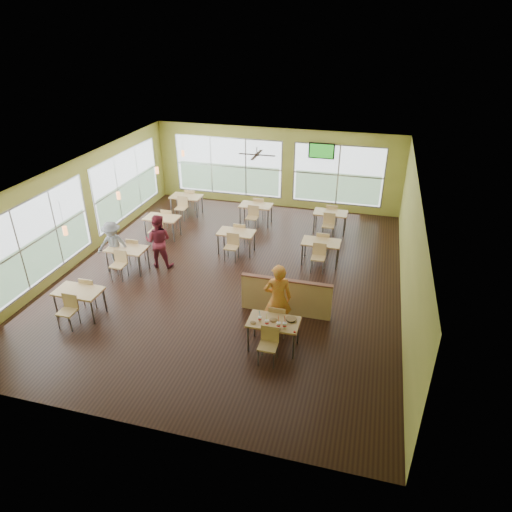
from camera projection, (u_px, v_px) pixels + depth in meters
The scene contains 20 objects.
room at pixel (230, 227), 13.22m from camera, with size 12.00×12.04×3.20m.
window_bays at pixel (187, 189), 16.51m from camera, with size 9.24×10.24×2.38m.
main_table at pixel (274, 325), 10.66m from camera, with size 1.22×1.52×0.87m.
half_wall_divider at pixel (286, 297), 11.95m from camera, with size 2.40×0.14×1.04m.
dining_tables at pixel (217, 230), 15.38m from camera, with size 6.92×8.72×0.87m.
pendant_lights at pixel (138, 183), 14.13m from camera, with size 0.11×7.31×0.86m.
ceiling_fan at pixel (257, 155), 15.15m from camera, with size 1.25×1.25×0.29m.
tv_backwall at pixel (322, 151), 17.45m from camera, with size 1.00×0.07×0.60m.
man_plaid at pixel (278, 299), 11.09m from camera, with size 0.69×0.45×1.89m, color #E94919.
patron_maroon at pixel (158, 241), 14.11m from camera, with size 0.84×0.65×1.72m, color maroon.
patron_grey at pixel (113, 246), 13.99m from camera, with size 1.02×0.59×1.58m, color slate.
cup_blue at pixel (260, 319), 10.58m from camera, with size 0.09×0.09×0.32m.
cup_yellow at pixel (267, 322), 10.44m from camera, with size 0.10×0.10×0.35m.
cup_red_near at pixel (278, 325), 10.35m from camera, with size 0.10×0.10×0.37m.
cup_red_far at pixel (285, 325), 10.34m from camera, with size 0.10×0.10×0.37m.
food_basket at pixel (291, 319), 10.61m from camera, with size 0.26×0.26×0.06m.
ketchup_cup at pixel (295, 332), 10.22m from camera, with size 0.05×0.05×0.02m, color #9E1104.
wrapper_left at pixel (253, 322), 10.53m from camera, with size 0.15×0.13×0.04m, color #A1834D.
wrapper_mid at pixel (273, 320), 10.62m from camera, with size 0.19×0.17×0.05m, color #A1834D.
wrapper_right at pixel (278, 329), 10.30m from camera, with size 0.12×0.11×0.03m, color #A1834D.
Camera 1 is at (3.84, -11.47, 7.06)m, focal length 32.00 mm.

